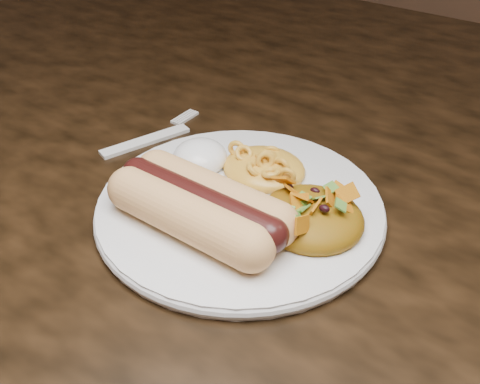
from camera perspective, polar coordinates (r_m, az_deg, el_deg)
The scene contains 7 objects.
table at distance 0.65m, azimuth 16.55°, elevation -4.04°, with size 1.60×0.90×0.75m.
plate at distance 0.49m, azimuth 0.00°, elevation -1.55°, with size 0.25×0.25×0.01m, color white.
hotdog at distance 0.45m, azimuth -4.10°, elevation -1.32°, with size 0.14×0.07×0.04m.
mac_and_cheese at distance 0.52m, azimuth 2.49°, elevation 3.43°, with size 0.08×0.07×0.03m, color yellow.
sour_cream at distance 0.53m, azimuth -4.11°, elevation 4.27°, with size 0.05×0.05×0.03m, color white.
taco_salad at distance 0.46m, azimuth 7.32°, elevation -1.80°, with size 0.09×0.08×0.04m.
fork at distance 0.61m, azimuth -9.58°, elevation 5.14°, with size 0.02×0.13×0.00m, color silver.
Camera 1 is at (0.12, -0.49, 1.06)m, focal length 42.00 mm.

